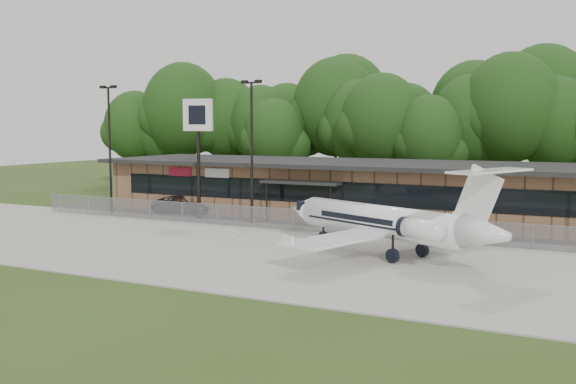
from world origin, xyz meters
The scene contains 11 objects.
ground centered at (0.00, 0.00, 0.00)m, with size 160.00×160.00×0.00m, color #2F4017.
apron centered at (0.00, 8.00, 0.04)m, with size 64.00×18.00×0.08m, color #9E9B93.
parking_lot centered at (0.00, 19.50, 0.03)m, with size 50.00×9.00×0.06m, color #383835.
terminal centered at (0.00, 23.94, 2.18)m, with size 41.00×11.65×4.30m.
fence centered at (0.00, 15.00, 0.78)m, with size 46.00×0.04×1.52m.
treeline centered at (0.00, 42.00, 7.50)m, with size 72.00×12.00×15.00m, color #1D3D13, non-canonical shape.
light_pole_left centered at (-18.00, 16.50, 5.98)m, with size 1.55×0.30×10.23m.
light_pole_mid centered at (-5.00, 16.50, 5.98)m, with size 1.55×0.30×10.23m.
business_jet centered at (7.24, 9.59, 1.84)m, with size 14.93×13.32×5.16m.
suv centered at (-12.84, 19.34, 0.73)m, with size 2.44×5.28×1.47m, color #2D2E30.
pole_sign centered at (-9.74, 16.79, 6.91)m, with size 2.38×0.51×9.03m.
Camera 1 is at (17.44, -23.07, 6.96)m, focal length 40.00 mm.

